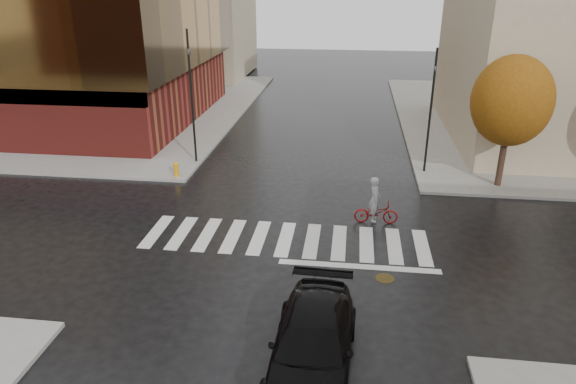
# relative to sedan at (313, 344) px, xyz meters

# --- Properties ---
(ground) EXTENTS (120.00, 120.00, 0.00)m
(ground) POSITION_rel_sedan_xyz_m (-1.72, 6.84, -0.79)
(ground) COLOR black
(ground) RESTS_ON ground
(sidewalk_nw) EXTENTS (30.00, 30.00, 0.15)m
(sidewalk_nw) POSITION_rel_sedan_xyz_m (-22.72, 27.84, -0.72)
(sidewalk_nw) COLOR gray
(sidewalk_nw) RESTS_ON ground
(crosswalk) EXTENTS (12.00, 3.00, 0.01)m
(crosswalk) POSITION_rel_sedan_xyz_m (-1.72, 7.34, -0.79)
(crosswalk) COLOR silver
(crosswalk) RESTS_ON ground
(office_glass) EXTENTS (27.00, 19.00, 16.00)m
(office_glass) POSITION_rel_sedan_xyz_m (-23.72, 24.83, 7.48)
(office_glass) COLOR maroon
(office_glass) RESTS_ON sidewalk_nw
(tree_ne_a) EXTENTS (3.80, 3.80, 6.50)m
(tree_ne_a) POSITION_rel_sedan_xyz_m (8.28, 14.24, 3.66)
(tree_ne_a) COLOR #322116
(tree_ne_a) RESTS_ON sidewalk_ne
(sedan) EXTENTS (2.42, 5.55, 1.59)m
(sedan) POSITION_rel_sedan_xyz_m (0.00, 0.00, 0.00)
(sedan) COLOR black
(sedan) RESTS_ON ground
(cyclist) EXTENTS (1.89, 0.74, 2.13)m
(cyclist) POSITION_rel_sedan_xyz_m (1.95, 9.34, -0.07)
(cyclist) COLOR maroon
(cyclist) RESTS_ON ground
(traffic_light_nw) EXTENTS (0.20, 0.17, 7.30)m
(traffic_light_nw) POSITION_rel_sedan_xyz_m (-8.02, 15.84, 3.51)
(traffic_light_nw) COLOR black
(traffic_light_nw) RESTS_ON sidewalk_nw
(traffic_light_ne) EXTENTS (0.17, 0.19, 6.54)m
(traffic_light_ne) POSITION_rel_sedan_xyz_m (4.80, 15.84, 3.00)
(traffic_light_ne) COLOR black
(traffic_light_ne) RESTS_ON sidewalk_ne
(fire_hydrant) EXTENTS (0.29, 0.29, 0.80)m
(fire_hydrant) POSITION_rel_sedan_xyz_m (-8.34, 13.34, -0.20)
(fire_hydrant) COLOR orange
(fire_hydrant) RESTS_ON sidewalk_nw
(manhole) EXTENTS (0.87, 0.87, 0.01)m
(manhole) POSITION_rel_sedan_xyz_m (2.20, 4.84, -0.79)
(manhole) COLOR #483C1A
(manhole) RESTS_ON ground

